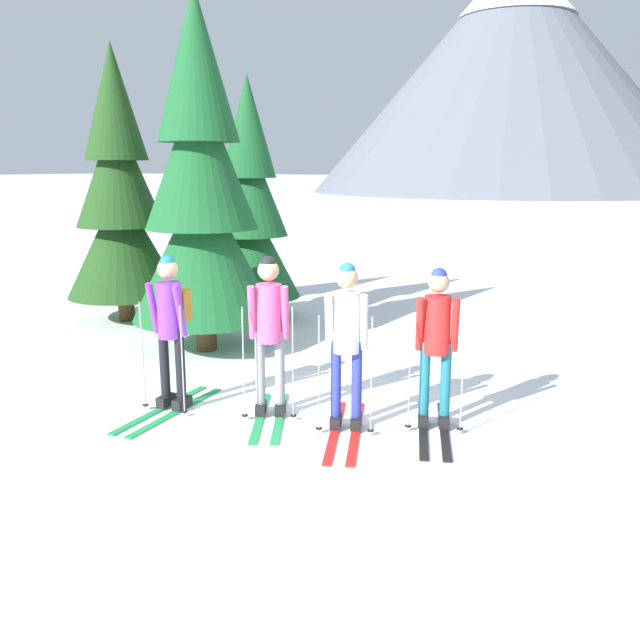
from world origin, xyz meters
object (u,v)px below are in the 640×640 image
object	(u,v)px
skier_in_purple	(171,323)
skier_in_pink	(269,328)
skier_in_red	(437,342)
pine_tree_mid	(119,198)
skier_in_white	(347,336)
pine_tree_far	(250,211)
pine_tree_near	(201,192)

from	to	relation	value
skier_in_purple	skier_in_pink	size ratio (longest dim) A/B	0.99
skier_in_red	pine_tree_mid	distance (m)	7.17
skier_in_white	pine_tree_far	xyz separation A→B (m)	(-3.88, 4.06, 0.95)
skier_in_purple	pine_tree_far	bearing A→B (deg)	112.67
skier_in_pink	skier_in_red	world-z (taller)	skier_in_pink
skier_in_pink	pine_tree_far	distance (m)	5.15
skier_in_purple	pine_tree_far	distance (m)	4.89
skier_in_purple	pine_tree_near	xyz separation A→B (m)	(-1.24, 2.25, 1.37)
pine_tree_mid	pine_tree_far	size ratio (longest dim) A/B	1.12
skier_in_white	pine_tree_mid	xyz separation A→B (m)	(-5.82, 2.88, 1.18)
pine_tree_far	skier_in_purple	bearing A→B (deg)	-67.33
skier_in_red	pine_tree_near	xyz separation A→B (m)	(-4.09, 1.42, 1.43)
skier_in_red	pine_tree_mid	size ratio (longest dim) A/B	0.36
skier_in_purple	skier_in_white	xyz separation A→B (m)	(2.03, 0.37, 0.00)
pine_tree_near	pine_tree_far	bearing A→B (deg)	105.62
skier_in_purple	skier_in_red	size ratio (longest dim) A/B	1.03
skier_in_red	skier_in_purple	bearing A→B (deg)	-163.57
pine_tree_far	skier_in_red	bearing A→B (deg)	-37.40
skier_in_white	pine_tree_far	world-z (taller)	pine_tree_far
skier_in_purple	skier_in_pink	world-z (taller)	skier_in_pink
pine_tree_near	skier_in_white	bearing A→B (deg)	-30.00
skier_in_purple	pine_tree_mid	world-z (taller)	pine_tree_mid
skier_in_purple	pine_tree_mid	distance (m)	5.13
skier_in_purple	pine_tree_mid	bearing A→B (deg)	139.41
skier_in_white	skier_in_red	xyz separation A→B (m)	(0.82, 0.47, -0.07)
skier_in_red	pine_tree_far	distance (m)	6.00
skier_in_white	skier_in_purple	bearing A→B (deg)	-169.74
pine_tree_near	pine_tree_mid	xyz separation A→B (m)	(-2.55, 0.99, -0.18)
skier_in_white	pine_tree_far	distance (m)	5.69
pine_tree_near	pine_tree_far	distance (m)	2.29
skier_in_purple	pine_tree_near	distance (m)	2.92
skier_in_pink	pine_tree_far	size ratio (longest dim) A/B	0.42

